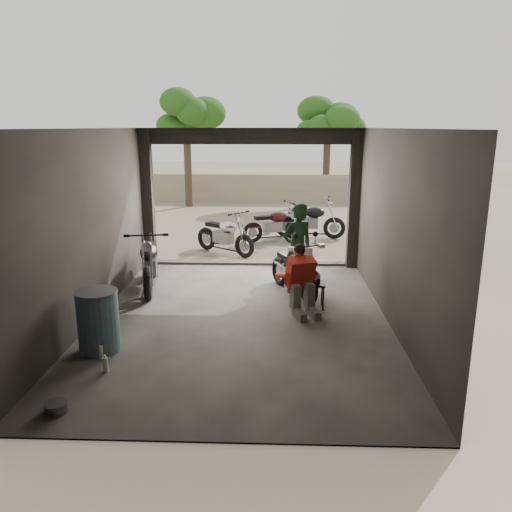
# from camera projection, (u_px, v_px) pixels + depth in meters

# --- Properties ---
(ground) EXTENTS (80.00, 80.00, 0.00)m
(ground) POSITION_uv_depth(u_px,v_px,m) (241.00, 319.00, 8.62)
(ground) COLOR #7A6D56
(ground) RESTS_ON ground
(garage) EXTENTS (7.00, 7.13, 3.20)m
(garage) POSITION_uv_depth(u_px,v_px,m) (243.00, 240.00, 8.82)
(garage) COLOR #2D2B28
(garage) RESTS_ON ground
(boundary_wall) EXTENTS (18.00, 0.30, 1.20)m
(boundary_wall) POSITION_uv_depth(u_px,v_px,m) (262.00, 188.00, 22.01)
(boundary_wall) COLOR gray
(boundary_wall) RESTS_ON ground
(tree_left) EXTENTS (2.20, 2.20, 5.60)m
(tree_left) POSITION_uv_depth(u_px,v_px,m) (186.00, 107.00, 19.81)
(tree_left) COLOR #382B1E
(tree_left) RESTS_ON ground
(tree_right) EXTENTS (2.20, 2.20, 5.00)m
(tree_right) POSITION_uv_depth(u_px,v_px,m) (328.00, 118.00, 21.16)
(tree_right) COLOR #382B1E
(tree_right) RESTS_ON ground
(main_bike) EXTENTS (1.32, 1.80, 1.11)m
(main_bike) POSITION_uv_depth(u_px,v_px,m) (294.00, 267.00, 9.77)
(main_bike) COLOR beige
(main_bike) RESTS_ON ground
(left_bike) EXTENTS (1.09, 1.97, 1.26)m
(left_bike) POSITION_uv_depth(u_px,v_px,m) (150.00, 259.00, 10.10)
(left_bike) COLOR black
(left_bike) RESTS_ON ground
(outside_bike_a) EXTENTS (1.78, 1.60, 1.16)m
(outside_bike_a) POSITION_uv_depth(u_px,v_px,m) (225.00, 232.00, 12.91)
(outside_bike_a) COLOR black
(outside_bike_a) RESTS_ON ground
(outside_bike_b) EXTENTS (1.79, 1.28, 1.12)m
(outside_bike_b) POSITION_uv_depth(u_px,v_px,m) (274.00, 222.00, 14.35)
(outside_bike_b) COLOR #400F12
(outside_bike_b) RESTS_ON ground
(outside_bike_c) EXTENTS (1.89, 0.97, 1.22)m
(outside_bike_c) POSITION_uv_depth(u_px,v_px,m) (310.00, 218.00, 14.74)
(outside_bike_c) COLOR black
(outside_bike_c) RESTS_ON ground
(rider) EXTENTS (0.79, 0.70, 1.81)m
(rider) POSITION_uv_depth(u_px,v_px,m) (297.00, 249.00, 9.78)
(rider) COLOR black
(rider) RESTS_ON ground
(mechanic) EXTENTS (0.84, 0.98, 1.20)m
(mechanic) POSITION_uv_depth(u_px,v_px,m) (303.00, 282.00, 8.67)
(mechanic) COLOR red
(mechanic) RESTS_ON ground
(stool) EXTENTS (0.35, 0.35, 0.49)m
(stool) POSITION_uv_depth(u_px,v_px,m) (315.00, 287.00, 9.02)
(stool) COLOR black
(stool) RESTS_ON ground
(helmet) EXTENTS (0.29, 0.30, 0.23)m
(helmet) POSITION_uv_depth(u_px,v_px,m) (314.00, 277.00, 8.97)
(helmet) COLOR silver
(helmet) RESTS_ON stool
(oil_drum) EXTENTS (0.61, 0.61, 0.93)m
(oil_drum) POSITION_uv_depth(u_px,v_px,m) (98.00, 322.00, 7.28)
(oil_drum) COLOR #395460
(oil_drum) RESTS_ON ground
(sign_post) EXTENTS (0.86, 0.08, 2.59)m
(sign_post) POSITION_uv_depth(u_px,v_px,m) (375.00, 186.00, 12.72)
(sign_post) COLOR black
(sign_post) RESTS_ON ground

